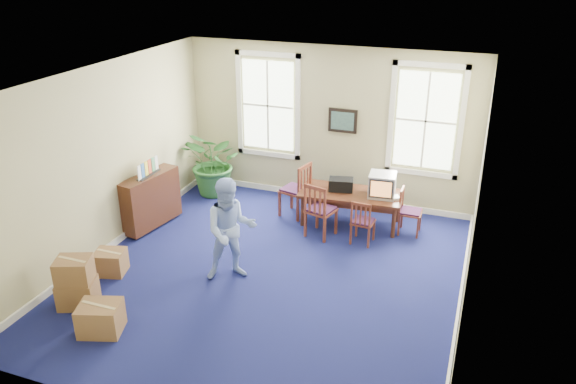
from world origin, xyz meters
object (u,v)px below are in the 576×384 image
(credenza, at_px, (151,202))
(potted_plant, at_px, (215,163))
(conference_table, at_px, (350,208))
(cardboard_boxes, at_px, (92,280))
(chair_near_left, at_px, (321,209))
(man, at_px, (231,230))
(crt_tv, at_px, (382,185))

(credenza, bearing_deg, potted_plant, 85.48)
(conference_table, distance_m, cardboard_boxes, 4.87)
(conference_table, height_order, chair_near_left, chair_near_left)
(man, height_order, potted_plant, man)
(credenza, bearing_deg, conference_table, 31.81)
(crt_tv, height_order, cardboard_boxes, crt_tv)
(credenza, xyz_separation_m, potted_plant, (0.46, 1.77, 0.21))
(crt_tv, bearing_deg, cardboard_boxes, -137.26)
(conference_table, height_order, credenza, credenza)
(conference_table, xyz_separation_m, crt_tv, (0.57, 0.04, 0.55))
(conference_table, xyz_separation_m, potted_plant, (-3.05, 0.37, 0.39))
(credenza, height_order, potted_plant, potted_plant)
(potted_plant, height_order, cardboard_boxes, potted_plant)
(chair_near_left, relative_size, credenza, 0.83)
(potted_plant, bearing_deg, chair_near_left, -21.00)
(crt_tv, xyz_separation_m, chair_near_left, (-0.96, -0.70, -0.34))
(man, height_order, cardboard_boxes, man)
(conference_table, xyz_separation_m, credenza, (-3.51, -1.40, 0.18))
(chair_near_left, distance_m, potted_plant, 2.85)
(man, bearing_deg, crt_tv, 23.11)
(crt_tv, distance_m, man, 3.17)
(crt_tv, distance_m, credenza, 4.34)
(chair_near_left, distance_m, man, 2.09)
(conference_table, bearing_deg, man, -121.38)
(crt_tv, bearing_deg, credenza, -166.25)
(conference_table, relative_size, chair_near_left, 1.81)
(cardboard_boxes, bearing_deg, crt_tv, 48.52)
(credenza, xyz_separation_m, cardboard_boxes, (0.59, -2.50, -0.09))
(cardboard_boxes, bearing_deg, potted_plant, 91.76)
(chair_near_left, height_order, credenza, chair_near_left)
(chair_near_left, bearing_deg, cardboard_boxes, 66.54)
(crt_tv, bearing_deg, potted_plant, 169.10)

